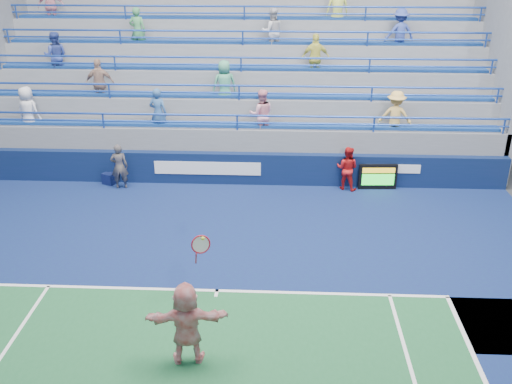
{
  "coord_description": "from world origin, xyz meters",
  "views": [
    {
      "loc": [
        1.47,
        -11.38,
        7.81
      ],
      "look_at": [
        0.82,
        2.5,
        1.5
      ],
      "focal_mm": 40.0,
      "sensor_mm": 36.0,
      "label": 1
    }
  ],
  "objects_px": {
    "judge_chair": "(110,177)",
    "tennis_player": "(187,323)",
    "line_judge": "(119,166)",
    "serve_speed_board": "(378,177)",
    "ball_girl": "(347,168)"
  },
  "relations": [
    {
      "from": "tennis_player",
      "to": "judge_chair",
      "type": "bearing_deg",
      "value": 115.0
    },
    {
      "from": "line_judge",
      "to": "ball_girl",
      "type": "distance_m",
      "value": 7.54
    },
    {
      "from": "line_judge",
      "to": "ball_girl",
      "type": "xyz_separation_m",
      "value": [
        7.54,
        0.27,
        -0.03
      ]
    },
    {
      "from": "serve_speed_board",
      "to": "line_judge",
      "type": "relative_size",
      "value": 0.82
    },
    {
      "from": "line_judge",
      "to": "ball_girl",
      "type": "bearing_deg",
      "value": 171.99
    },
    {
      "from": "tennis_player",
      "to": "line_judge",
      "type": "relative_size",
      "value": 1.84
    },
    {
      "from": "judge_chair",
      "to": "tennis_player",
      "type": "height_order",
      "value": "tennis_player"
    },
    {
      "from": "serve_speed_board",
      "to": "ball_girl",
      "type": "xyz_separation_m",
      "value": [
        -1.04,
        -0.05,
        0.31
      ]
    },
    {
      "from": "line_judge",
      "to": "ball_girl",
      "type": "relative_size",
      "value": 1.04
    },
    {
      "from": "ball_girl",
      "to": "judge_chair",
      "type": "bearing_deg",
      "value": 20.16
    },
    {
      "from": "serve_speed_board",
      "to": "judge_chair",
      "type": "xyz_separation_m",
      "value": [
        -9.05,
        0.04,
        -0.21
      ]
    },
    {
      "from": "serve_speed_board",
      "to": "judge_chair",
      "type": "relative_size",
      "value": 1.8
    },
    {
      "from": "serve_speed_board",
      "to": "ball_girl",
      "type": "distance_m",
      "value": 1.08
    },
    {
      "from": "line_judge",
      "to": "tennis_player",
      "type": "bearing_deg",
      "value": 103.18
    },
    {
      "from": "ball_girl",
      "to": "serve_speed_board",
      "type": "bearing_deg",
      "value": -156.62
    }
  ]
}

